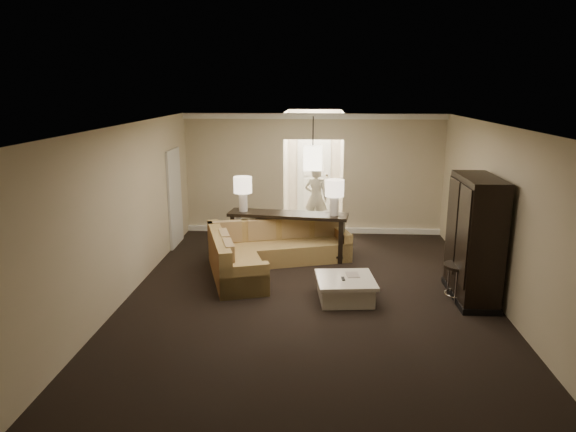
# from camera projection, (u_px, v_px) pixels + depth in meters

# --- Properties ---
(ground) EXTENTS (8.00, 8.00, 0.00)m
(ground) POSITION_uv_depth(u_px,v_px,m) (309.00, 298.00, 8.45)
(ground) COLOR black
(ground) RESTS_ON ground
(wall_back) EXTENTS (6.00, 0.04, 2.80)m
(wall_back) POSITION_uv_depth(u_px,v_px,m) (313.00, 174.00, 11.98)
(wall_back) COLOR beige
(wall_back) RESTS_ON ground
(wall_front) EXTENTS (6.00, 0.04, 2.80)m
(wall_front) POSITION_uv_depth(u_px,v_px,m) (302.00, 333.00, 4.24)
(wall_front) COLOR beige
(wall_front) RESTS_ON ground
(wall_left) EXTENTS (0.04, 8.00, 2.80)m
(wall_left) POSITION_uv_depth(u_px,v_px,m) (125.00, 213.00, 8.28)
(wall_left) COLOR beige
(wall_left) RESTS_ON ground
(wall_right) EXTENTS (0.04, 8.00, 2.80)m
(wall_right) POSITION_uv_depth(u_px,v_px,m) (504.00, 218.00, 7.93)
(wall_right) COLOR beige
(wall_right) RESTS_ON ground
(ceiling) EXTENTS (6.00, 8.00, 0.02)m
(ceiling) POSITION_uv_depth(u_px,v_px,m) (311.00, 126.00, 7.77)
(ceiling) COLOR white
(ceiling) RESTS_ON wall_back
(crown_molding) EXTENTS (6.00, 0.10, 0.12)m
(crown_molding) POSITION_uv_depth(u_px,v_px,m) (314.00, 116.00, 11.61)
(crown_molding) COLOR white
(crown_molding) RESTS_ON wall_back
(baseboard) EXTENTS (6.00, 0.10, 0.12)m
(baseboard) POSITION_uv_depth(u_px,v_px,m) (312.00, 230.00, 12.26)
(baseboard) COLOR white
(baseboard) RESTS_ON ground
(side_door) EXTENTS (0.05, 0.90, 2.10)m
(side_door) POSITION_uv_depth(u_px,v_px,m) (175.00, 198.00, 11.07)
(side_door) COLOR silver
(side_door) RESTS_ON ground
(foyer) EXTENTS (1.44, 2.02, 2.80)m
(foyer) POSITION_uv_depth(u_px,v_px,m) (314.00, 169.00, 13.30)
(foyer) COLOR beige
(foyer) RESTS_ON ground
(sectional_sofa) EXTENTS (2.90, 2.82, 0.82)m
(sectional_sofa) POSITION_uv_depth(u_px,v_px,m) (267.00, 251.00, 9.79)
(sectional_sofa) COLOR brown
(sectional_sofa) RESTS_ON ground
(coffee_table) EXTENTS (1.01, 1.01, 0.39)m
(coffee_table) POSITION_uv_depth(u_px,v_px,m) (345.00, 288.00, 8.35)
(coffee_table) COLOR beige
(coffee_table) RESTS_ON ground
(console_table) EXTENTS (2.44, 0.84, 0.92)m
(console_table) POSITION_uv_depth(u_px,v_px,m) (288.00, 231.00, 10.35)
(console_table) COLOR black
(console_table) RESTS_ON ground
(armoire) EXTENTS (0.60, 1.41, 2.02)m
(armoire) POSITION_uv_depth(u_px,v_px,m) (474.00, 242.00, 8.22)
(armoire) COLOR black
(armoire) RESTS_ON ground
(drink_table) EXTENTS (0.49, 0.49, 0.61)m
(drink_table) POSITION_uv_depth(u_px,v_px,m) (458.00, 275.00, 8.27)
(drink_table) COLOR black
(drink_table) RESTS_ON ground
(table_lamp_left) EXTENTS (0.37, 0.37, 0.71)m
(table_lamp_left) POSITION_uv_depth(u_px,v_px,m) (243.00, 188.00, 10.31)
(table_lamp_left) COLOR white
(table_lamp_left) RESTS_ON console_table
(table_lamp_right) EXTENTS (0.37, 0.37, 0.71)m
(table_lamp_right) POSITION_uv_depth(u_px,v_px,m) (334.00, 192.00, 9.98)
(table_lamp_right) COLOR white
(table_lamp_right) RESTS_ON console_table
(pendant_light) EXTENTS (0.38, 0.38, 1.09)m
(pendant_light) POSITION_uv_depth(u_px,v_px,m) (313.00, 158.00, 10.59)
(pendant_light) COLOR black
(pendant_light) RESTS_ON ceiling
(person) EXTENTS (0.70, 0.55, 1.72)m
(person) POSITION_uv_depth(u_px,v_px,m) (316.00, 194.00, 12.40)
(person) COLOR silver
(person) RESTS_ON ground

